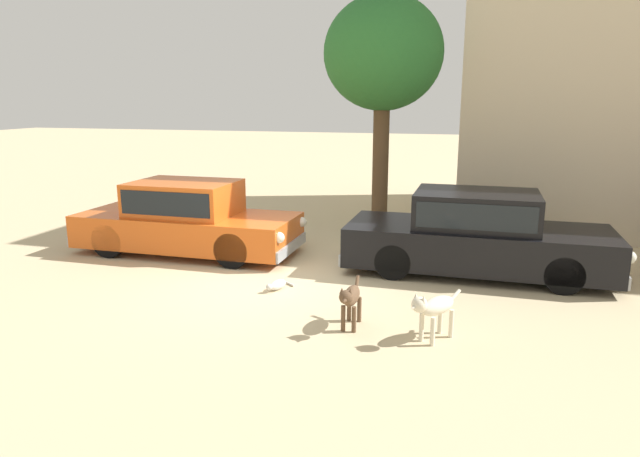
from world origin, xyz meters
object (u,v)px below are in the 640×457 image
parked_sedan_nearest (187,218)px  stray_dog_spotted (434,308)px  stray_dog_tan (351,298)px  acacia_tree_left (383,56)px  parked_sedan_second (477,233)px  stray_cat (277,285)px

parked_sedan_nearest → stray_dog_spotted: 5.87m
stray_dog_tan → acacia_tree_left: acacia_tree_left is taller
stray_dog_spotted → acacia_tree_left: acacia_tree_left is taller
parked_sedan_second → stray_cat: 3.59m
parked_sedan_second → stray_dog_spotted: parked_sedan_second is taller
parked_sedan_nearest → parked_sedan_second: (5.52, 0.10, 0.01)m
stray_cat → parked_sedan_second: bearing=141.8°
parked_sedan_nearest → acacia_tree_left: bearing=38.4°
acacia_tree_left → stray_cat: bearing=-101.9°
parked_sedan_nearest → parked_sedan_second: size_ratio=0.96×
stray_cat → acacia_tree_left: acacia_tree_left is taller
parked_sedan_nearest → acacia_tree_left: (3.40, 2.65, 3.18)m
parked_sedan_nearest → acacia_tree_left: 5.35m
stray_dog_tan → stray_cat: (-1.46, 1.20, -0.34)m
stray_dog_tan → parked_sedan_second: bearing=151.7°
stray_dog_spotted → stray_dog_tan: 1.10m
stray_cat → acacia_tree_left: (0.92, 4.34, 3.79)m
parked_sedan_second → stray_cat: bearing=-148.9°
stray_dog_spotted → stray_dog_tan: stray_dog_spotted is taller
stray_dog_spotted → acacia_tree_left: bearing=-130.4°
stray_dog_tan → acacia_tree_left: 6.55m
parked_sedan_nearest → parked_sedan_second: bearing=1.5°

